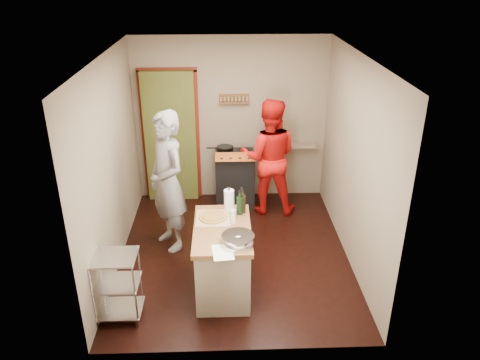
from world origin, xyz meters
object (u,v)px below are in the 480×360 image
island (223,256)px  person_red (269,157)px  wire_shelving (117,284)px  stove (235,178)px  person_stripe (168,182)px

island → person_red: person_red is taller
wire_shelving → island: bearing=22.2°
stove → person_stripe: bearing=-127.4°
stove → wire_shelving: (-1.33, -2.62, -0.01)m
person_red → island: bearing=75.3°
stove → island: 2.17m
island → person_red: size_ratio=0.67×
person_stripe → island: bearing=2.7°
island → person_red: (0.70, 1.94, 0.45)m
stove → person_red: 0.71m
island → person_red: bearing=70.1°
wire_shelving → person_red: bearing=52.6°
person_red → wire_shelving: bearing=57.8°
wire_shelving → person_stripe: 1.59m
wire_shelving → stove: bearing=63.1°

